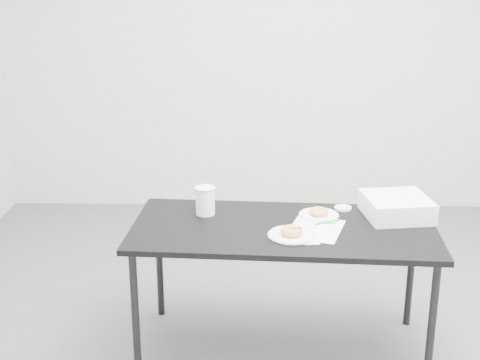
{
  "coord_description": "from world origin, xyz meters",
  "views": [
    {
      "loc": [
        -0.02,
        -3.18,
        1.92
      ],
      "look_at": [
        -0.09,
        0.02,
        0.87
      ],
      "focal_mm": 50.0,
      "sensor_mm": 36.0,
      "label": 1
    }
  ],
  "objects_px": {
    "bakery_box": "(397,207)",
    "plate_near": "(292,235)",
    "pen": "(327,222)",
    "plate_far": "(319,215)",
    "table": "(283,236)",
    "donut_far": "(319,212)",
    "scorecard": "(315,229)",
    "coffee_cup": "(205,201)",
    "donut_near": "(292,231)"
  },
  "relations": [
    {
      "from": "table",
      "to": "donut_near",
      "type": "relative_size",
      "value": 14.08
    },
    {
      "from": "pen",
      "to": "plate_far",
      "type": "distance_m",
      "value": 0.11
    },
    {
      "from": "coffee_cup",
      "to": "table",
      "type": "bearing_deg",
      "value": -22.1
    },
    {
      "from": "scorecard",
      "to": "donut_near",
      "type": "distance_m",
      "value": 0.15
    },
    {
      "from": "plate_near",
      "to": "table",
      "type": "bearing_deg",
      "value": 105.74
    },
    {
      "from": "bakery_box",
      "to": "plate_far",
      "type": "bearing_deg",
      "value": 171.36
    },
    {
      "from": "plate_near",
      "to": "plate_far",
      "type": "bearing_deg",
      "value": 61.09
    },
    {
      "from": "scorecard",
      "to": "donut_far",
      "type": "height_order",
      "value": "donut_far"
    },
    {
      "from": "scorecard",
      "to": "bakery_box",
      "type": "height_order",
      "value": "bakery_box"
    },
    {
      "from": "plate_far",
      "to": "donut_far",
      "type": "distance_m",
      "value": 0.02
    },
    {
      "from": "donut_far",
      "to": "coffee_cup",
      "type": "bearing_deg",
      "value": 179.12
    },
    {
      "from": "table",
      "to": "plate_near",
      "type": "distance_m",
      "value": 0.14
    },
    {
      "from": "table",
      "to": "donut_far",
      "type": "relative_size",
      "value": 15.94
    },
    {
      "from": "donut_near",
      "to": "coffee_cup",
      "type": "distance_m",
      "value": 0.52
    },
    {
      "from": "table",
      "to": "coffee_cup",
      "type": "distance_m",
      "value": 0.44
    },
    {
      "from": "table",
      "to": "plate_far",
      "type": "relative_size",
      "value": 7.48
    },
    {
      "from": "table",
      "to": "coffee_cup",
      "type": "bearing_deg",
      "value": 161.27
    },
    {
      "from": "pen",
      "to": "donut_near",
      "type": "height_order",
      "value": "donut_near"
    },
    {
      "from": "table",
      "to": "donut_near",
      "type": "bearing_deg",
      "value": -70.89
    },
    {
      "from": "scorecard",
      "to": "pen",
      "type": "distance_m",
      "value": 0.1
    },
    {
      "from": "plate_far",
      "to": "bakery_box",
      "type": "distance_m",
      "value": 0.39
    },
    {
      "from": "plate_far",
      "to": "table",
      "type": "bearing_deg",
      "value": -140.71
    },
    {
      "from": "scorecard",
      "to": "plate_far",
      "type": "height_order",
      "value": "plate_far"
    },
    {
      "from": "plate_far",
      "to": "pen",
      "type": "bearing_deg",
      "value": -73.81
    },
    {
      "from": "pen",
      "to": "plate_far",
      "type": "xyz_separation_m",
      "value": [
        -0.03,
        0.11,
        -0.0
      ]
    },
    {
      "from": "scorecard",
      "to": "coffee_cup",
      "type": "height_order",
      "value": "coffee_cup"
    },
    {
      "from": "pen",
      "to": "plate_near",
      "type": "bearing_deg",
      "value": -163.63
    },
    {
      "from": "pen",
      "to": "plate_far",
      "type": "relative_size",
      "value": 0.7
    },
    {
      "from": "scorecard",
      "to": "plate_near",
      "type": "relative_size",
      "value": 1.33
    },
    {
      "from": "pen",
      "to": "bakery_box",
      "type": "height_order",
      "value": "bakery_box"
    },
    {
      "from": "table",
      "to": "plate_far",
      "type": "bearing_deg",
      "value": 42.66
    },
    {
      "from": "scorecard",
      "to": "plate_far",
      "type": "relative_size",
      "value": 1.51
    },
    {
      "from": "plate_near",
      "to": "bakery_box",
      "type": "distance_m",
      "value": 0.61
    },
    {
      "from": "plate_near",
      "to": "bakery_box",
      "type": "relative_size",
      "value": 0.74
    },
    {
      "from": "donut_near",
      "to": "bakery_box",
      "type": "bearing_deg",
      "value": 26.47
    },
    {
      "from": "table",
      "to": "donut_near",
      "type": "distance_m",
      "value": 0.15
    },
    {
      "from": "donut_near",
      "to": "donut_far",
      "type": "bearing_deg",
      "value": 61.09
    },
    {
      "from": "coffee_cup",
      "to": "plate_near",
      "type": "bearing_deg",
      "value": -33.31
    },
    {
      "from": "scorecard",
      "to": "coffee_cup",
      "type": "relative_size",
      "value": 2.1
    },
    {
      "from": "donut_near",
      "to": "pen",
      "type": "bearing_deg",
      "value": 42.12
    },
    {
      "from": "scorecard",
      "to": "donut_near",
      "type": "bearing_deg",
      "value": -125.8
    },
    {
      "from": "pen",
      "to": "donut_near",
      "type": "relative_size",
      "value": 1.32
    },
    {
      "from": "donut_near",
      "to": "coffee_cup",
      "type": "xyz_separation_m",
      "value": [
        -0.43,
        0.28,
        0.05
      ]
    },
    {
      "from": "table",
      "to": "plate_far",
      "type": "distance_m",
      "value": 0.25
    },
    {
      "from": "table",
      "to": "bakery_box",
      "type": "relative_size",
      "value": 4.88
    },
    {
      "from": "table",
      "to": "plate_far",
      "type": "height_order",
      "value": "plate_far"
    },
    {
      "from": "bakery_box",
      "to": "table",
      "type": "bearing_deg",
      "value": -173.73
    },
    {
      "from": "scorecard",
      "to": "plate_near",
      "type": "height_order",
      "value": "plate_near"
    },
    {
      "from": "coffee_cup",
      "to": "pen",
      "type": "bearing_deg",
      "value": -10.85
    },
    {
      "from": "bakery_box",
      "to": "plate_near",
      "type": "bearing_deg",
      "value": -161.68
    }
  ]
}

